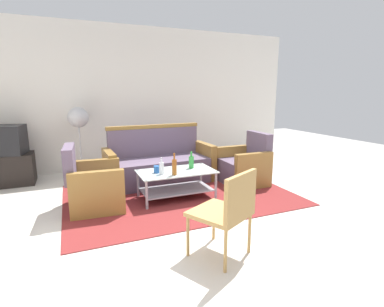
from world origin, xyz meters
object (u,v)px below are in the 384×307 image
Objects in this scene: cup at (157,169)px; pedestal_fan at (78,121)px; armchair_right at (244,167)px; couch at (159,165)px; bottle_green at (191,162)px; television at (4,140)px; armchair_left at (94,187)px; coffee_table at (176,180)px; bottle_clear at (162,168)px; wicker_chair at (228,208)px; tv_stand at (8,170)px; bottle_brown at (174,167)px.

pedestal_fan is at bearing 118.44° from cup.
couch is at bearing 66.07° from armchair_right.
television is at bearing 148.55° from bottle_green.
armchair_left is 1.00× the size of armchair_right.
cup is at bearing 90.34° from armchair_left.
armchair_left is at bearing 31.61° from couch.
television is (-2.64, 1.62, 0.25)m from bottle_green.
bottle_clear reaches higher than coffee_table.
wicker_chair reaches higher than coffee_table.
armchair_right is at bearing 11.48° from bottle_clear.
couch reaches higher than armchair_left.
television is (-2.37, 0.85, 0.44)m from couch.
pedestal_fan is (1.16, 0.05, 0.75)m from tv_stand.
bottle_green is (-1.04, -0.17, 0.22)m from armchair_right.
armchair_right reaches higher than bottle_brown.
armchair_left is at bearing -87.23° from pedestal_fan.
wicker_chair is at bearing 34.71° from armchair_left.
pedestal_fan is at bearing 2.46° from tv_stand.
bottle_brown is (1.05, -0.25, 0.24)m from armchair_left.
television reaches higher than armchair_left.
armchair_left is 0.93m from bottle_clear.
armchair_left is at bearing 139.36° from television.
cup is at bearing 68.61° from wicker_chair.
armchair_right reaches higher than coffee_table.
tv_stand is (-3.69, 1.45, -0.03)m from armchair_right.
wicker_chair reaches higher than bottle_clear.
television is at bearing 140.40° from bottle_clear.
armchair_left is (-1.13, -0.76, -0.03)m from couch.
bottle_green reaches higher than cup.
bottle_green is at bearing 160.33° from television.
coffee_table is 11.00× the size of cup.
couch is 1.44× the size of pedestal_fan.
wicker_chair reaches higher than tv_stand.
couch is 0.83m from bottle_green.
pedestal_fan is (-0.93, 1.72, 0.55)m from cup.
coffee_table is 2.25m from pedestal_fan.
pedestal_fan is (-1.13, 1.91, 0.49)m from bottle_brown.
wicker_chair is (-0.09, -2.50, 0.18)m from couch.
wicker_chair reaches higher than bottle_green.
armchair_right reaches higher than tv_stand.
pedestal_fan reaches higher than armchair_right.
armchair_left is 0.67× the size of pedestal_fan.
bottle_clear is at bearing -61.78° from pedestal_fan.
armchair_right is at bearing 97.80° from armchair_left.
bottle_brown is at bearing -33.06° from bottle_clear.
couch reaches higher than bottle_green.
pedestal_fan is at bearing -39.00° from couch.
bottle_brown is 1.30× the size of bottle_clear.
pedestal_fan is (1.16, 0.05, 0.25)m from television.
armchair_left is 8.50× the size of cup.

